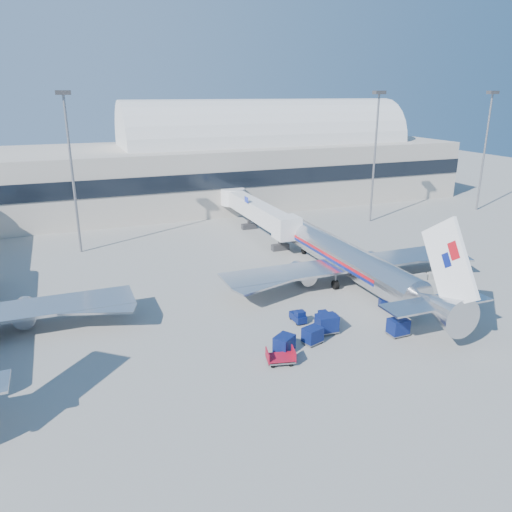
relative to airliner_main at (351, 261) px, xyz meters
name	(u,v)px	position (x,y,z in m)	size (l,w,h in m)	color
ground	(292,310)	(-10.00, -4.51, -2.93)	(260.00, 260.00, 0.00)	gray
terminal	(104,173)	(-23.60, 51.46, 4.60)	(170.00, 28.15, 21.00)	#B2AA9E
airliner_main	(351,261)	(0.00, 0.00, 0.00)	(32.00, 37.26, 12.07)	silver
jetbridge_near	(254,209)	(-2.40, 26.30, 1.00)	(4.40, 27.50, 6.25)	silver
mast_west	(70,150)	(-30.00, 25.49, 11.87)	(2.00, 1.20, 22.60)	slate
mast_east	(376,138)	(20.00, 25.49, 11.87)	(2.00, 1.20, 22.60)	slate
mast_far_east	(487,134)	(45.00, 25.49, 11.87)	(2.00, 1.20, 22.60)	slate
barrier_near	(416,278)	(8.00, -2.51, -2.48)	(3.00, 0.55, 0.90)	#9E9E96
barrier_mid	(438,275)	(11.30, -2.51, -2.48)	(3.00, 0.55, 0.90)	#9E9E96
barrier_far	(458,271)	(14.60, -2.51, -2.48)	(3.00, 0.55, 0.90)	#9E9E96
tug_lead	(327,318)	(-8.20, -8.94, -2.27)	(2.30, 1.30, 1.44)	#091446
tug_right	(390,301)	(0.24, -7.88, -2.18)	(2.78, 2.05, 1.63)	#091446
tug_left	(298,316)	(-10.68, -7.47, -2.31)	(1.09, 2.10, 1.36)	#091446
cart_train_a	(327,323)	(-9.15, -10.62, -1.94)	(2.19, 1.73, 1.84)	#091446
cart_train_b	(313,335)	(-11.45, -12.05, -2.08)	(2.14, 1.86, 1.59)	#091446
cart_train_c	(284,344)	(-14.65, -12.71, -2.04)	(2.38, 2.26, 1.67)	#091446
cart_solo_near	(398,327)	(-3.02, -13.64, -2.02)	(1.97, 1.53, 1.70)	#091446
cart_solo_far	(458,299)	(7.41, -10.25, -2.06)	(2.23, 1.98, 1.63)	#091446
cart_open_red	(281,358)	(-15.69, -14.28, -2.46)	(2.74, 2.20, 0.65)	slate
ramp_worker	(466,318)	(4.40, -14.62, -1.99)	(0.68, 0.45, 1.87)	#9DEB18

